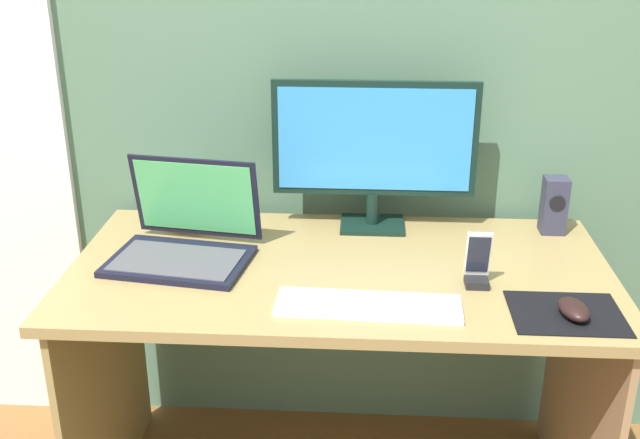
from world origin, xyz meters
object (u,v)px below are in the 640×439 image
speaker_right (554,205)px  phone_in_dock (477,267)px  monitor (374,147)px  laptop (185,239)px  fishbowl (189,201)px  mouse (574,309)px  keyboard_external (368,305)px

speaker_right → phone_in_dock: size_ratio=1.15×
monitor → speaker_right: (0.50, -0.01, -0.16)m
speaker_right → laptop: size_ratio=0.41×
laptop → fishbowl: bearing=98.9°
fishbowl → phone_in_dock: 0.84m
monitor → laptop: 0.57m
monitor → mouse: bearing=-48.0°
mouse → phone_in_dock: 0.25m
mouse → phone_in_dock: phone_in_dock is taller
keyboard_external → mouse: bearing=-0.3°
speaker_right → fishbowl: size_ratio=1.07×
laptop → mouse: (0.93, -0.26, -0.03)m
fishbowl → phone_in_dock: bearing=-23.1°
laptop → fishbowl: (-0.03, 0.22, 0.02)m
mouse → monitor: bearing=121.1°
monitor → mouse: 0.70m
keyboard_external → phone_in_dock: size_ratio=3.06×
monitor → phone_in_dock: 0.47m
mouse → laptop: bearing=153.3°
monitor → phone_in_dock: monitor is taller
keyboard_external → mouse: size_ratio=4.24×
monitor → speaker_right: monitor is taller
keyboard_external → fishbowl: bearing=140.2°
laptop → keyboard_external: laptop is taller
monitor → phone_in_dock: bearing=-54.0°
laptop → mouse: size_ratio=3.87×
fishbowl → speaker_right: bearing=0.5°
keyboard_external → phone_in_dock: (0.26, 0.13, 0.04)m
laptop → keyboard_external: bearing=-27.1°
monitor → laptop: monitor is taller
monitor → fishbowl: bearing=-178.3°
laptop → keyboard_external: 0.54m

